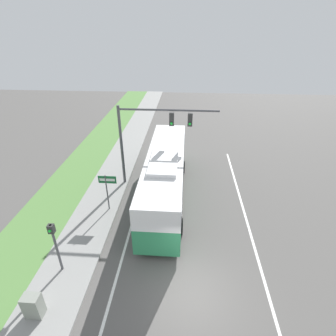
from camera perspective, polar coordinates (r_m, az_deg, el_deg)
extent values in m
plane|color=#565451|center=(13.50, 4.81, -25.43)|extent=(80.00, 80.00, 0.00)
cube|color=gray|center=(14.61, -22.44, -22.24)|extent=(2.80, 80.00, 0.12)
cube|color=silver|center=(13.84, -11.74, -24.17)|extent=(0.14, 30.00, 0.01)
cube|color=silver|center=(14.09, 21.15, -24.83)|extent=(0.14, 30.00, 0.01)
cube|color=#2D8956|center=(18.29, -0.58, -3.20)|extent=(2.44, 11.69, 1.61)
cube|color=white|center=(17.55, -0.60, 0.83)|extent=(2.44, 11.69, 1.31)
cube|color=black|center=(17.77, -0.59, -0.45)|extent=(2.48, 10.76, 0.99)
cube|color=white|center=(16.42, -0.86, 1.78)|extent=(1.71, 4.09, 0.24)
cylinder|color=black|center=(21.86, -2.88, 0.38)|extent=(0.28, 0.99, 0.99)
cylinder|color=black|center=(21.73, 3.27, 0.18)|extent=(0.28, 0.99, 0.99)
cylinder|color=black|center=(15.95, -5.92, -12.16)|extent=(0.28, 0.99, 0.99)
cylinder|color=black|center=(15.77, 2.72, -12.60)|extent=(0.28, 0.99, 0.99)
cylinder|color=#4C4C51|center=(19.36, -10.05, 4.49)|extent=(0.20, 0.20, 6.13)
cylinder|color=#4C4C51|center=(17.85, 0.07, 12.49)|extent=(6.79, 0.14, 0.14)
cube|color=#2D2D2D|center=(18.02, 0.80, 10.58)|extent=(0.32, 0.28, 0.90)
sphere|color=#1ED838|center=(17.93, 0.76, 9.65)|extent=(0.18, 0.18, 0.18)
cube|color=#2D2D2D|center=(18.00, 4.82, 10.46)|extent=(0.32, 0.28, 0.90)
sphere|color=#1ED838|center=(17.91, 4.79, 9.53)|extent=(0.18, 0.18, 0.18)
cylinder|color=#4C4C51|center=(14.15, -23.02, -15.93)|extent=(0.12, 0.12, 2.98)
cube|color=#2D2D2D|center=(13.33, -24.08, -11.99)|extent=(0.28, 0.24, 0.44)
sphere|color=#1ED838|center=(13.23, -24.36, -12.41)|extent=(0.14, 0.14, 0.14)
cylinder|color=#4C4C51|center=(17.38, -13.07, -5.41)|extent=(0.08, 0.08, 2.70)
cube|color=#145B2D|center=(16.79, -13.09, -2.49)|extent=(1.14, 0.03, 0.51)
cube|color=white|center=(16.78, -13.11, -2.53)|extent=(0.97, 0.01, 0.18)
cube|color=gray|center=(13.48, -27.29, -25.11)|extent=(0.72, 0.51, 1.16)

